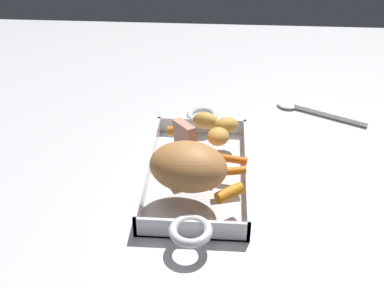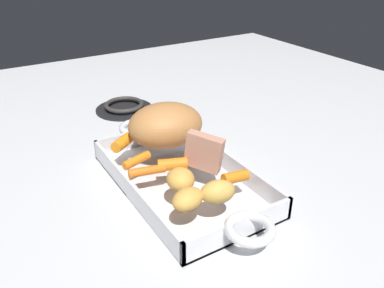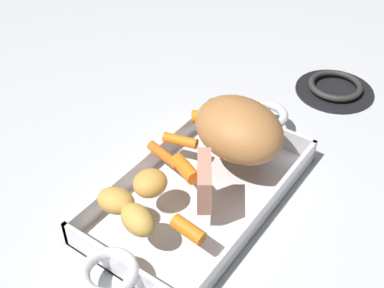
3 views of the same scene
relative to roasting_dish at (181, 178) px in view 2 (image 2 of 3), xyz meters
name	(u,v)px [view 2 (image 2 of 3)]	position (x,y,z in m)	size (l,w,h in m)	color
ground_plane	(181,185)	(0.00, 0.00, -0.01)	(1.95, 1.95, 0.00)	silver
roasting_dish	(181,178)	(0.00, 0.00, 0.00)	(0.49, 0.21, 0.05)	silver
pork_roast	(166,125)	(0.08, -0.01, 0.08)	(0.15, 0.12, 0.09)	#B3753F
roast_slice_thin	(204,152)	(-0.03, -0.03, 0.07)	(0.02, 0.07, 0.07)	tan
baby_carrot_northeast	(147,171)	(0.00, 0.07, 0.04)	(0.02, 0.02, 0.07)	orange
baby_carrot_short	(235,177)	(-0.10, -0.05, 0.04)	(0.02, 0.02, 0.05)	orange
baby_carrot_long	(123,142)	(0.12, 0.07, 0.04)	(0.02, 0.02, 0.06)	orange
baby_carrot_northwest	(137,160)	(0.04, 0.07, 0.04)	(0.02, 0.02, 0.06)	orange
baby_carrot_center_left	(173,164)	(-0.01, 0.02, 0.04)	(0.02, 0.02, 0.05)	orange
potato_corner	(180,179)	(-0.07, 0.04, 0.05)	(0.05, 0.05, 0.04)	gold
potato_golden_small	(188,199)	(-0.12, 0.06, 0.05)	(0.05, 0.04, 0.03)	gold
potato_near_roast	(218,192)	(-0.13, 0.01, 0.05)	(0.06, 0.04, 0.04)	gold
stove_burner_rear	(124,107)	(0.40, -0.05, -0.01)	(0.16, 0.16, 0.02)	black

